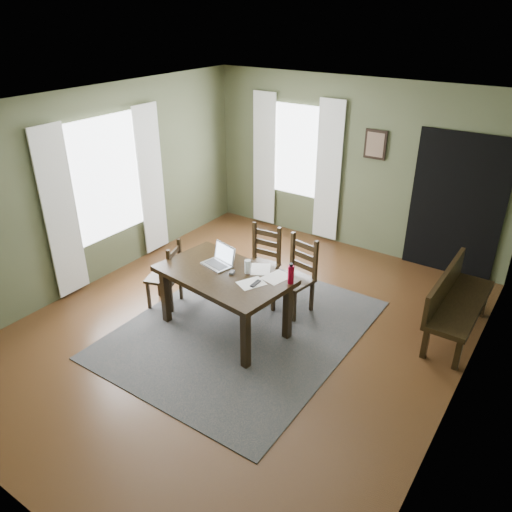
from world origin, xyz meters
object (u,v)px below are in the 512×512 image
Objects in this scene: chair_back_left at (262,264)px; bench at (454,298)px; chair_end at (167,276)px; water_bottle at (291,274)px; laptop at (220,260)px; chair_back_right at (296,277)px; dining_table at (224,280)px.

chair_back_left reaches higher than bench.
chair_end reaches higher than bench.
chair_end is 1.82m from water_bottle.
chair_end is at bearing -156.98° from laptop.
chair_back_left is at bearing 116.58° from chair_end.
water_bottle is at bearing -56.12° from chair_back_right.
laptop reaches higher than dining_table.
chair_end is at bearing -139.76° from chair_back_right.
water_bottle is at bearing 24.61° from dining_table.
laptop is 1.65× the size of water_bottle.
chair_end is 2.21× the size of laptop.
chair_end is 1.69m from chair_back_right.
water_bottle reaches higher than chair_back_right.
chair_end is (-0.97, 0.02, -0.25)m from dining_table.
chair_back_left is 2.47m from bench.
bench is at bearing 38.41° from water_bottle.
laptop is 0.95m from water_bottle.
chair_back_right is (0.57, -0.06, 0.00)m from chair_back_left.
chair_end is at bearing 113.76° from bench.
dining_table is 1.02m from chair_back_right.
water_bottle is (-1.55, -1.23, 0.41)m from bench.
bench is 3.62× the size of laptop.
bench is (2.41, 0.53, 0.01)m from chair_back_left.
water_bottle is (0.86, -0.70, 0.42)m from chair_back_left.
chair_back_right is 4.03× the size of water_bottle.
bench is at bearing 94.38° from chair_end.
bench is (1.83, 0.60, 0.01)m from chair_back_right.
laptop is (-0.66, -0.72, 0.37)m from chair_back_right.
dining_table is 1.68× the size of chair_back_right.
chair_back_left is (-0.08, 0.94, -0.21)m from dining_table.
chair_back_left is at bearing 102.49° from bench.
chair_back_left is 0.58m from chair_back_right.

